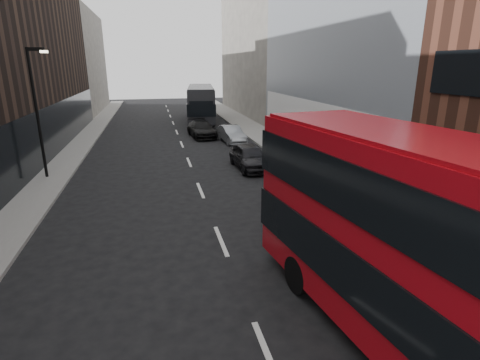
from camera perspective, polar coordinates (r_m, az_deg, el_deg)
sidewalk_right at (r=31.64m, az=5.01°, el=5.82°), size 3.00×80.00×0.15m
sidewalk_left at (r=30.68m, az=-23.80°, el=4.05°), size 2.00×80.00×0.15m
building_modern_block at (r=29.12m, az=16.38°, el=23.70°), size 5.03×22.00×20.00m
building_victorian at (r=50.44m, az=2.71°, el=21.03°), size 6.50×24.00×21.00m
building_left_mid at (r=35.72m, az=-29.51°, el=16.24°), size 5.00×24.00×14.00m
building_left_far at (r=57.24m, az=-23.43°, el=16.09°), size 5.00×20.00×13.00m
street_lamp at (r=23.37m, az=-28.49°, el=9.99°), size 1.06×0.22×7.00m
red_bus at (r=8.31m, az=30.80°, el=-10.86°), size 4.48×12.38×4.91m
grey_bus at (r=43.64m, az=-5.96°, el=11.63°), size 4.32×12.43×3.94m
car_a at (r=23.45m, az=1.48°, el=3.58°), size 2.02×4.58×1.53m
car_b at (r=31.62m, az=-1.33°, el=7.01°), size 1.86×4.31×1.38m
car_c at (r=34.13m, az=-5.88°, el=7.72°), size 2.43×5.06×1.42m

